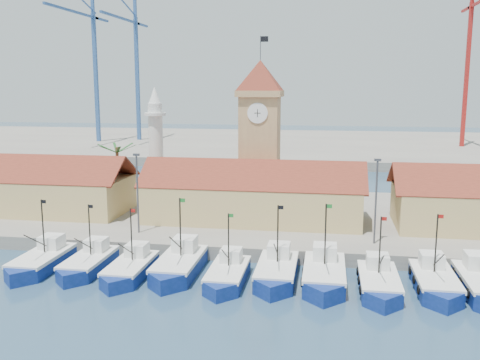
% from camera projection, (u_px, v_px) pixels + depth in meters
% --- Properties ---
extents(ground, '(400.00, 400.00, 0.00)m').
position_uv_depth(ground, '(222.00, 291.00, 47.29)').
color(ground, navy).
rests_on(ground, ground).
extents(quay, '(140.00, 32.00, 1.50)m').
position_uv_depth(quay, '(257.00, 218.00, 70.47)').
color(quay, gray).
rests_on(quay, ground).
extents(terminal, '(240.00, 80.00, 2.00)m').
position_uv_depth(terminal, '(296.00, 145.00, 153.98)').
color(terminal, gray).
rests_on(terminal, ground).
extents(boat_0, '(3.52, 9.65, 7.31)m').
position_uv_depth(boat_0, '(40.00, 263.00, 52.59)').
color(boat_0, navy).
rests_on(boat_0, ground).
extents(boat_1, '(3.33, 9.12, 6.90)m').
position_uv_depth(boat_1, '(87.00, 264.00, 52.15)').
color(boat_1, navy).
rests_on(boat_1, ground).
extents(boat_2, '(3.32, 9.10, 6.88)m').
position_uv_depth(boat_2, '(129.00, 270.00, 50.50)').
color(boat_2, navy).
rests_on(boat_2, ground).
extents(boat_3, '(3.75, 10.27, 7.77)m').
position_uv_depth(boat_3, '(178.00, 267.00, 51.20)').
color(boat_3, navy).
rests_on(boat_3, ground).
extents(boat_4, '(3.27, 8.97, 6.79)m').
position_uv_depth(boat_4, '(227.00, 276.00, 48.96)').
color(boat_4, navy).
rests_on(boat_4, ground).
extents(boat_5, '(3.58, 9.82, 7.43)m').
position_uv_depth(boat_5, '(276.00, 273.00, 49.58)').
color(boat_5, navy).
rests_on(boat_5, ground).
extents(boat_6, '(3.76, 10.29, 7.78)m').
position_uv_depth(boat_6, '(324.00, 276.00, 48.65)').
color(boat_6, navy).
rests_on(boat_6, ground).
extents(boat_7, '(3.39, 9.29, 7.03)m').
position_uv_depth(boat_7, '(379.00, 284.00, 46.87)').
color(boat_7, navy).
rests_on(boat_7, ground).
extents(boat_8, '(3.48, 9.54, 7.22)m').
position_uv_depth(boat_8, '(435.00, 284.00, 46.98)').
color(boat_8, navy).
rests_on(boat_8, ground).
extents(hall_left, '(31.20, 10.13, 7.61)m').
position_uv_depth(hall_left, '(16.00, 192.00, 71.13)').
color(hall_left, tan).
rests_on(hall_left, quay).
extents(hall_center, '(27.04, 10.13, 7.61)m').
position_uv_depth(hall_center, '(253.00, 200.00, 66.02)').
color(hall_center, tan).
rests_on(hall_center, quay).
extents(clock_tower, '(5.80, 5.80, 22.70)m').
position_uv_depth(clock_tower, '(260.00, 131.00, 70.45)').
color(clock_tower, tan).
rests_on(clock_tower, quay).
extents(minaret, '(3.00, 3.00, 16.30)m').
position_uv_depth(minaret, '(156.00, 145.00, 75.18)').
color(minaret, silver).
rests_on(minaret, quay).
extents(palm_tree, '(5.60, 5.03, 8.39)m').
position_uv_depth(palm_tree, '(118.00, 170.00, 74.65)').
color(palm_tree, brown).
rests_on(palm_tree, quay).
extents(lamp_posts, '(80.70, 0.25, 9.03)m').
position_uv_depth(lamp_posts, '(248.00, 193.00, 57.73)').
color(lamp_posts, '#3F3F44').
rests_on(lamp_posts, quay).
extents(crane_blue_far, '(1.00, 36.60, 42.72)m').
position_uv_depth(crane_blue_far, '(92.00, 56.00, 148.97)').
color(crane_blue_far, '#305894').
rests_on(crane_blue_far, terminal).
extents(crane_blue_near, '(1.00, 34.18, 41.70)m').
position_uv_depth(crane_blue_near, '(135.00, 60.00, 153.65)').
color(crane_blue_near, '#305894').
rests_on(crane_blue_near, terminal).
extents(crane_red_right, '(1.00, 33.63, 43.78)m').
position_uv_depth(crane_red_right, '(470.00, 52.00, 136.20)').
color(crane_red_right, '#AA1D1A').
rests_on(crane_red_right, terminal).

